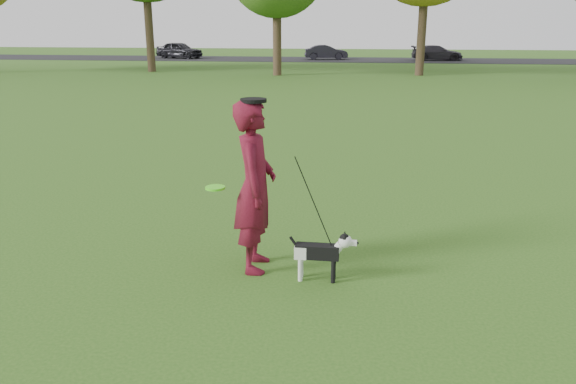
# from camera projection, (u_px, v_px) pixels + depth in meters

# --- Properties ---
(ground) EXTENTS (120.00, 120.00, 0.00)m
(ground) POSITION_uv_depth(u_px,v_px,m) (288.00, 253.00, 7.25)
(ground) COLOR #285116
(ground) RESTS_ON ground
(road) EXTENTS (120.00, 7.00, 0.02)m
(road) POSITION_uv_depth(u_px,v_px,m) (353.00, 60.00, 45.20)
(road) COLOR black
(road) RESTS_ON ground
(man) EXTENTS (0.54, 0.78, 2.04)m
(man) POSITION_uv_depth(u_px,v_px,m) (255.00, 187.00, 6.55)
(man) COLOR #530B19
(man) RESTS_ON ground
(dog) EXTENTS (0.79, 0.16, 0.60)m
(dog) POSITION_uv_depth(u_px,v_px,m) (323.00, 251.00, 6.39)
(dog) COLOR black
(dog) RESTS_ON ground
(car_left) EXTENTS (4.23, 2.63, 1.34)m
(car_left) POSITION_uv_depth(u_px,v_px,m) (179.00, 50.00, 46.83)
(car_left) COLOR black
(car_left) RESTS_ON road
(car_mid) EXTENTS (3.60, 1.73, 1.14)m
(car_mid) POSITION_uv_depth(u_px,v_px,m) (326.00, 52.00, 45.31)
(car_mid) COLOR black
(car_mid) RESTS_ON road
(car_right) EXTENTS (4.02, 1.73, 1.15)m
(car_right) POSITION_uv_depth(u_px,v_px,m) (437.00, 53.00, 44.21)
(car_right) COLOR #242127
(car_right) RESTS_ON road
(man_held_items) EXTENTS (1.49, 0.41, 1.64)m
(man_held_items) POSITION_uv_depth(u_px,v_px,m) (310.00, 198.00, 6.34)
(man_held_items) COLOR #53F41E
(man_held_items) RESTS_ON ground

